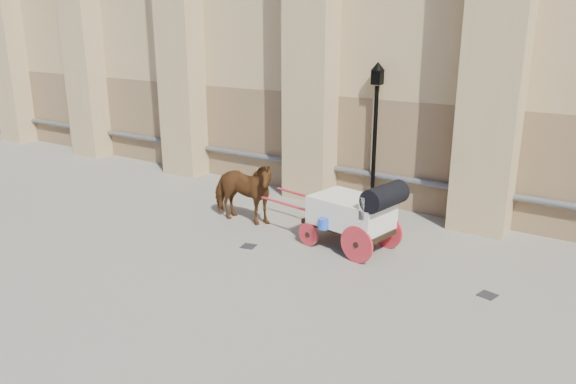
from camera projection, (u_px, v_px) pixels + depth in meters
The scene contains 6 objects.
ground at pixel (266, 241), 13.44m from camera, with size 90.00×90.00×0.00m, color slate.
horse at pixel (242, 191), 14.42m from camera, with size 0.91×2.00×1.69m, color brown.
carriage at pixel (356, 212), 12.67m from camera, with size 3.99×1.66×1.70m.
street_lamp at pixel (375, 132), 15.31m from camera, with size 0.38×0.38×4.02m.
drain_grate_near at pixel (249, 246), 13.09m from camera, with size 0.32×0.32×0.01m, color black.
drain_grate_far at pixel (487, 295), 10.75m from camera, with size 0.32×0.32×0.01m, color black.
Camera 1 is at (7.37, -10.12, 5.04)m, focal length 35.00 mm.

